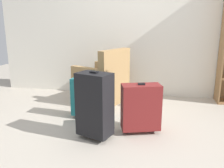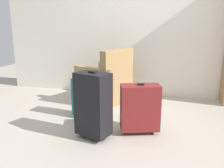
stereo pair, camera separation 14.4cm
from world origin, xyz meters
TOP-DOWN VIEW (x-y plane):
  - ground_plane at (0.00, 0.00)m, footprint 8.95×8.95m
  - back_wall at (0.00, 1.85)m, footprint 5.12×0.10m
  - armchair at (-0.47, 1.27)m, footprint 0.93×0.93m
  - mug at (-0.01, 1.09)m, footprint 0.12×0.08m
  - suitcase_teal at (-0.54, 0.51)m, footprint 0.36×0.26m
  - suitcase_black at (-0.25, -0.08)m, footprint 0.44×0.36m
  - suitcase_dark_red at (0.25, 0.17)m, footprint 0.50×0.34m

SIDE VIEW (x-z plane):
  - ground_plane at x=0.00m, z-range 0.00..0.00m
  - mug at x=-0.01m, z-range 0.00..0.10m
  - suitcase_teal at x=-0.54m, z-range 0.01..0.60m
  - armchair at x=-0.47m, z-range -0.13..0.77m
  - suitcase_dark_red at x=0.25m, z-range 0.01..0.63m
  - suitcase_black at x=-0.25m, z-range 0.01..0.80m
  - back_wall at x=0.00m, z-range 0.00..2.60m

